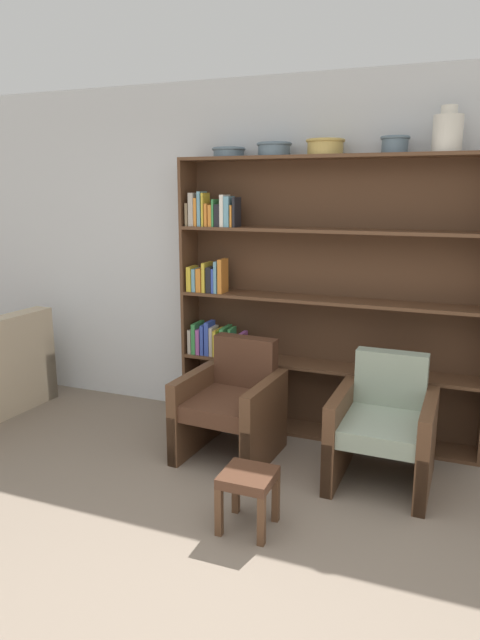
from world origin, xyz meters
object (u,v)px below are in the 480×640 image
at_px(bowl_sage, 395,144).
at_px(footstool, 248,485).
at_px(vase_tall, 448,132).
at_px(armchair_cushioned, 384,427).
at_px(bowl_stoneware, 274,148).
at_px(bookshelf, 303,303).
at_px(bowl_olive, 229,152).
at_px(armchair_leather, 232,404).
at_px(bowl_brass, 325,146).

height_order(bowl_sage, footstool, bowl_sage).
bearing_deg(vase_tall, armchair_cushioned, -111.75).
relative_size(bowl_stoneware, vase_tall, 0.88).
xyz_separation_m(bookshelf, vase_tall, (0.97, -0.03, 1.23)).
height_order(bowl_sage, vase_tall, vase_tall).
xyz_separation_m(bowl_stoneware, vase_tall, (1.21, -0.00, 0.07)).
distance_m(bookshelf, bowl_olive, 1.30).
height_order(bowl_stoneware, armchair_cushioned, bowl_stoneware).
bearing_deg(bowl_olive, bowl_sage, -0.00).
distance_m(bowl_olive, vase_tall, 1.58).
bearing_deg(bowl_stoneware, vase_tall, -0.00).
height_order(bowl_olive, footstool, bowl_olive).
height_order(bowl_sage, armchair_cushioned, bowl_sage).
distance_m(bookshelf, armchair_leather, 0.97).
relative_size(vase_tall, armchair_cushioned, 0.36).
bearing_deg(bookshelf, bowl_sage, -2.55).
xyz_separation_m(armchair_leather, armchair_cushioned, (1.08, 0.00, 0.00)).
xyz_separation_m(armchair_cushioned, footstool, (-0.63, -0.86, -0.11)).
bearing_deg(armchair_cushioned, armchair_leather, 0.89).
bearing_deg(bowl_stoneware, bowl_sage, -0.00).
xyz_separation_m(bowl_brass, footstool, (-0.04, -1.44, -1.94)).
bearing_deg(footstool, bowl_stoneware, 103.54).
distance_m(bowl_stoneware, vase_tall, 1.21).
xyz_separation_m(bowl_olive, armchair_leather, (0.26, -0.58, -1.81)).
bearing_deg(footstool, bowl_brass, 88.39).
bearing_deg(bowl_sage, footstool, -110.14).
relative_size(bowl_stoneware, armchair_cushioned, 0.32).
bearing_deg(bowl_stoneware, footstool, -76.46).
xyz_separation_m(bowl_stoneware, bowl_brass, (0.39, 0.00, 0.01)).
height_order(bookshelf, footstool, bookshelf).
xyz_separation_m(bowl_brass, vase_tall, (0.82, -0.00, 0.07)).
height_order(bookshelf, bowl_brass, bowl_brass).
bearing_deg(bowl_sage, bowl_olive, 180.00).
distance_m(bowl_olive, bowl_stoneware, 0.37).
bearing_deg(footstool, bookshelf, 94.00).
bearing_deg(bookshelf, bowl_brass, -11.11).
distance_m(bowl_stoneware, armchair_leather, 1.92).
height_order(bowl_olive, vase_tall, vase_tall).
bearing_deg(vase_tall, bowl_olive, 180.00).
height_order(bowl_stoneware, armchair_leather, bowl_stoneware).
relative_size(bowl_olive, bowl_brass, 0.92).
xyz_separation_m(bowl_sage, footstool, (-0.53, -1.44, -1.94)).
relative_size(bowl_stoneware, footstool, 0.76).
height_order(bookshelf, vase_tall, vase_tall).
bearing_deg(bowl_stoneware, bookshelf, 6.58).
xyz_separation_m(bookshelf, bowl_olive, (-0.61, -0.03, 1.14)).
relative_size(armchair_cushioned, footstool, 2.40).
xyz_separation_m(bowl_olive, bowl_stoneware, (0.37, 0.00, 0.01)).
relative_size(bowl_olive, footstool, 0.74).
bearing_deg(bowl_sage, bookshelf, 177.45).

